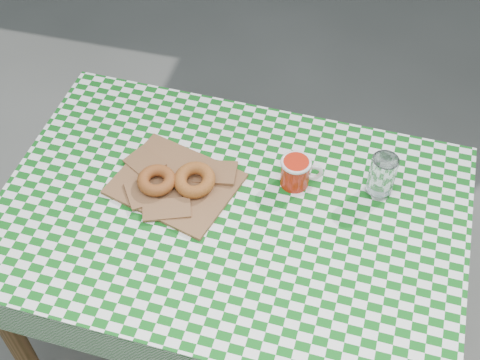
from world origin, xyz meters
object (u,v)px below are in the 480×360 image
object	(u,v)px
table	(231,287)
paper_bag	(175,183)
coffee_mug	(295,172)
drinking_glass	(382,176)

from	to	relation	value
table	paper_bag	bearing A→B (deg)	164.27
coffee_mug	drinking_glass	size ratio (longest dim) A/B	1.22
paper_bag	drinking_glass	size ratio (longest dim) A/B	2.49
table	drinking_glass	world-z (taller)	drinking_glass
drinking_glass	paper_bag	bearing A→B (deg)	-168.04
coffee_mug	drinking_glass	world-z (taller)	drinking_glass
coffee_mug	table	bearing A→B (deg)	-150.36
table	coffee_mug	distance (m)	0.47
table	drinking_glass	bearing A→B (deg)	25.82
table	coffee_mug	bearing A→B (deg)	45.50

